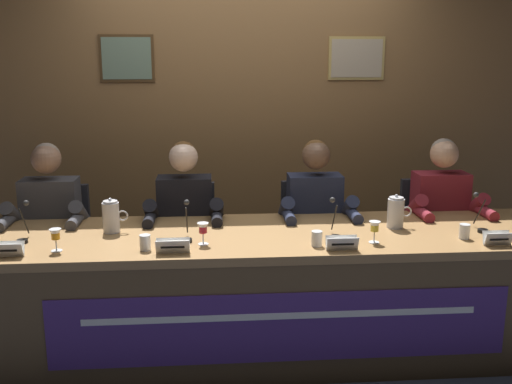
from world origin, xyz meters
TOP-DOWN VIEW (x-y plane):
  - ground_plane at (0.00, 0.00)m, footprint 12.00×12.00m
  - wall_back_panelled at (0.00, 1.31)m, footprint 5.00×0.14m
  - conference_table at (0.00, -0.12)m, footprint 3.80×0.88m
  - chair_far_left at (-1.31, 0.62)m, footprint 0.44×0.45m
  - panelist_far_left at (-1.31, 0.42)m, footprint 0.51×0.48m
  - nameplate_far_left at (-1.34, -0.32)m, footprint 0.18×0.06m
  - juice_glass_far_left at (-1.10, -0.25)m, footprint 0.06×0.06m
  - microphone_far_left at (-1.32, -0.04)m, footprint 0.06×0.17m
  - chair_center_left at (-0.44, 0.62)m, footprint 0.44×0.45m
  - panelist_center_left at (-0.44, 0.42)m, footprint 0.51×0.48m
  - nameplate_center_left at (-0.47, -0.33)m, footprint 0.18×0.06m
  - juice_glass_center_left at (-0.31, -0.19)m, footprint 0.06×0.06m
  - water_cup_center_left at (-0.62, -0.26)m, footprint 0.06×0.06m
  - microphone_center_left at (-0.40, -0.10)m, footprint 0.06×0.17m
  - chair_center_right at (0.44, 0.62)m, footprint 0.44×0.45m
  - panelist_center_right at (0.44, 0.42)m, footprint 0.51×0.48m
  - nameplate_center_right at (0.44, -0.35)m, footprint 0.17×0.06m
  - juice_glass_center_right at (0.65, -0.23)m, footprint 0.06×0.06m
  - water_cup_center_right at (0.32, -0.27)m, footprint 0.06×0.06m
  - microphone_center_right at (0.45, -0.11)m, footprint 0.06×0.17m
  - chair_far_right at (1.31, 0.62)m, footprint 0.44×0.45m
  - panelist_far_right at (1.31, 0.42)m, footprint 0.51×0.48m
  - nameplate_far_right at (1.32, -0.34)m, footprint 0.15×0.06m
  - water_cup_far_right at (1.19, -0.20)m, footprint 0.06×0.06m
  - microphone_far_right at (1.35, -0.05)m, footprint 0.06×0.17m
  - water_pitcher_left_side at (-0.85, 0.09)m, footprint 0.15×0.10m
  - water_pitcher_right_side at (0.86, 0.05)m, footprint 0.15×0.10m

SIDE VIEW (x-z plane):
  - ground_plane at x=0.00m, z-range 0.00..0.00m
  - chair_far_left at x=-1.31m, z-range -0.01..0.89m
  - chair_center_left at x=-0.44m, z-range -0.01..0.89m
  - chair_center_right at x=0.44m, z-range -0.01..0.89m
  - chair_far_right at x=1.31m, z-range -0.01..0.89m
  - conference_table at x=0.00m, z-range 0.15..0.90m
  - panelist_far_left at x=-1.31m, z-range 0.10..1.33m
  - panelist_center_left at x=-0.44m, z-range 0.10..1.33m
  - panelist_center_right at x=0.44m, z-range 0.10..1.33m
  - panelist_far_right at x=1.31m, z-range 0.10..1.33m
  - water_cup_center_left at x=-0.62m, z-range 0.75..0.83m
  - water_cup_center_right at x=0.32m, z-range 0.75..0.83m
  - water_cup_far_right at x=1.19m, z-range 0.75..0.83m
  - nameplate_center_right at x=0.44m, z-range 0.75..0.83m
  - nameplate_far_left at x=-1.34m, z-range 0.75..0.83m
  - nameplate_center_left at x=-0.47m, z-range 0.75..0.83m
  - nameplate_far_right at x=1.32m, z-range 0.75..0.83m
  - microphone_far_left at x=-1.32m, z-range 0.72..0.93m
  - microphone_center_left at x=-0.40m, z-range 0.72..0.93m
  - microphone_center_right at x=0.45m, z-range 0.72..0.93m
  - microphone_far_right at x=1.35m, z-range 0.72..0.93m
  - juice_glass_far_left at x=-1.10m, z-range 0.77..0.90m
  - juice_glass_center_left at x=-0.31m, z-range 0.77..0.90m
  - juice_glass_center_right at x=0.65m, z-range 0.77..0.90m
  - water_pitcher_left_side at x=-0.85m, z-range 0.74..0.95m
  - water_pitcher_right_side at x=0.86m, z-range 0.74..0.95m
  - wall_back_panelled at x=0.00m, z-range 0.00..2.60m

